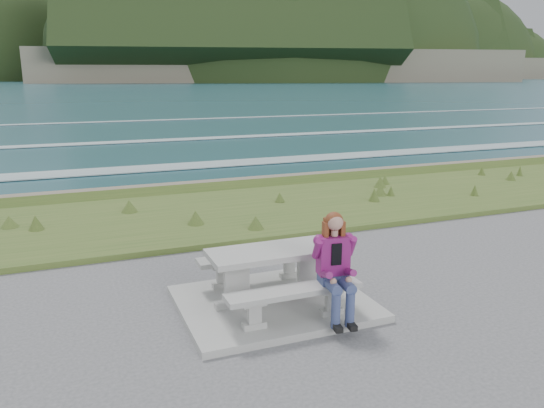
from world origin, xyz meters
The scene contains 9 objects.
concrete_slab centered at (0.00, 0.00, 0.05)m, with size 2.60×2.10×0.10m, color #9E9E99.
picnic_table centered at (0.00, 0.00, 0.68)m, with size 1.80×0.75×0.75m.
bench_landward centered at (0.00, -0.70, 0.45)m, with size 1.80×0.35×0.45m.
bench_seaward centered at (0.00, 0.70, 0.45)m, with size 1.80×0.35×0.45m.
grass_verge centered at (0.00, 5.00, 0.00)m, with size 160.00×4.50×0.22m, color #3A5A21.
shore_drop centered at (0.00, 7.90, 0.00)m, with size 160.00×0.80×2.20m, color #716455.
ocean centered at (0.00, 25.09, -1.74)m, with size 1600.00×1600.00×0.09m.
headland_range centered at (190.36, 398.35, 9.92)m, with size 729.83×363.95×194.55m.
seated_woman centered at (0.53, -0.83, 0.61)m, with size 0.47×0.72×1.39m.
Camera 1 is at (-2.56, -6.40, 3.19)m, focal length 35.00 mm.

